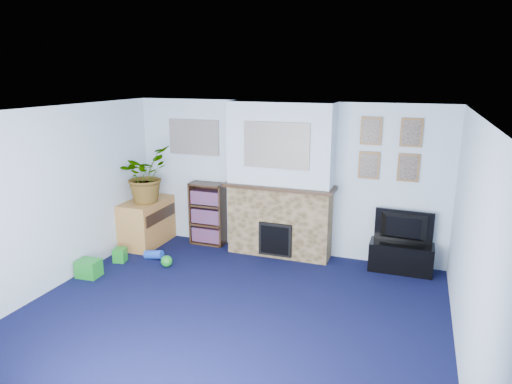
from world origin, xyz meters
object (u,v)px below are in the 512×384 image
at_px(bookshelf, 208,215).
at_px(television, 403,228).
at_px(tv_stand, 401,256).
at_px(sideboard, 147,224).

bearing_deg(bookshelf, television, -1.04).
relative_size(tv_stand, television, 1.09).
distance_m(tv_stand, sideboard, 4.10).
bearing_deg(sideboard, bookshelf, 20.20).
distance_m(tv_stand, television, 0.43).
distance_m(television, bookshelf, 3.13).
distance_m(television, sideboard, 4.11).
bearing_deg(sideboard, television, 4.19).
relative_size(television, bookshelf, 0.78).
xyz_separation_m(tv_stand, television, (0.00, 0.02, 0.43)).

